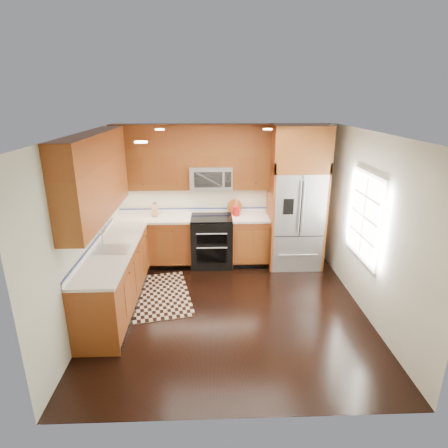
{
  "coord_description": "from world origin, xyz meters",
  "views": [
    {
      "loc": [
        -0.26,
        -4.9,
        3.05
      ],
      "look_at": [
        -0.06,
        0.6,
        1.17
      ],
      "focal_mm": 30.0,
      "sensor_mm": 36.0,
      "label": 1
    }
  ],
  "objects_px": {
    "rug": "(161,295)",
    "utensil_crock": "(236,209)",
    "refrigerator": "(296,198)",
    "knife_block": "(155,210)",
    "range": "(212,241)"
  },
  "relations": [
    {
      "from": "rug",
      "to": "utensil_crock",
      "type": "xyz_separation_m",
      "value": [
        1.3,
        1.26,
        1.06
      ]
    },
    {
      "from": "knife_block",
      "to": "rug",
      "type": "bearing_deg",
      "value": -81.04
    },
    {
      "from": "knife_block",
      "to": "range",
      "type": "bearing_deg",
      "value": -7.17
    },
    {
      "from": "rug",
      "to": "knife_block",
      "type": "bearing_deg",
      "value": 87.26
    },
    {
      "from": "rug",
      "to": "knife_block",
      "type": "relative_size",
      "value": 5.59
    },
    {
      "from": "knife_block",
      "to": "utensil_crock",
      "type": "bearing_deg",
      "value": -1.59
    },
    {
      "from": "knife_block",
      "to": "utensil_crock",
      "type": "distance_m",
      "value": 1.51
    },
    {
      "from": "refrigerator",
      "to": "knife_block",
      "type": "bearing_deg",
      "value": 176.26
    },
    {
      "from": "range",
      "to": "knife_block",
      "type": "height_order",
      "value": "knife_block"
    },
    {
      "from": "knife_block",
      "to": "utensil_crock",
      "type": "relative_size",
      "value": 0.72
    },
    {
      "from": "refrigerator",
      "to": "rug",
      "type": "distance_m",
      "value": 2.95
    },
    {
      "from": "range",
      "to": "refrigerator",
      "type": "height_order",
      "value": "refrigerator"
    },
    {
      "from": "utensil_crock",
      "to": "rug",
      "type": "bearing_deg",
      "value": -136.08
    },
    {
      "from": "rug",
      "to": "range",
      "type": "bearing_deg",
      "value": 42.47
    },
    {
      "from": "refrigerator",
      "to": "knife_block",
      "type": "xyz_separation_m",
      "value": [
        -2.6,
        0.17,
        -0.25
      ]
    }
  ]
}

